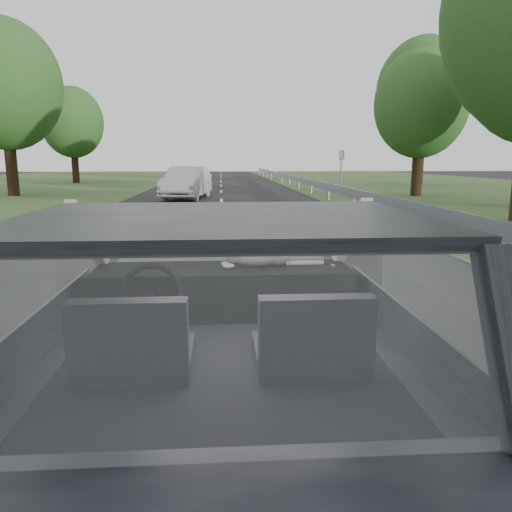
{
  "coord_description": "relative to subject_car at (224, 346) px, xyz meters",
  "views": [
    {
      "loc": [
        -0.0,
        -2.43,
        1.66
      ],
      "look_at": [
        0.21,
        0.56,
        1.08
      ],
      "focal_mm": 35.0,
      "sensor_mm": 36.0,
      "label": 1
    }
  ],
  "objects": [
    {
      "name": "ground",
      "position": [
        0.0,
        0.0,
        -0.72
      ],
      "size": [
        140.0,
        140.0,
        0.0
      ],
      "primitive_type": "plane",
      "color": "black",
      "rests_on": "ground"
    },
    {
      "name": "subject_car",
      "position": [
        0.0,
        0.0,
        0.0
      ],
      "size": [
        1.8,
        4.0,
        1.45
      ],
      "primitive_type": "cube",
      "color": "black",
      "rests_on": "ground"
    },
    {
      "name": "dashboard",
      "position": [
        0.0,
        0.62,
        0.12
      ],
      "size": [
        1.58,
        0.45,
        0.3
      ],
      "primitive_type": "cube",
      "color": "black",
      "rests_on": "subject_car"
    },
    {
      "name": "driver_seat",
      "position": [
        -0.4,
        -0.29,
        0.16
      ],
      "size": [
        0.5,
        0.72,
        0.42
      ],
      "primitive_type": "cube",
      "color": "black",
      "rests_on": "subject_car"
    },
    {
      "name": "passenger_seat",
      "position": [
        0.4,
        -0.29,
        0.16
      ],
      "size": [
        0.5,
        0.72,
        0.42
      ],
      "primitive_type": "cube",
      "color": "black",
      "rests_on": "subject_car"
    },
    {
      "name": "steering_wheel",
      "position": [
        -0.4,
        0.33,
        0.2
      ],
      "size": [
        0.36,
        0.36,
        0.04
      ],
      "primitive_type": "torus",
      "color": "black",
      "rests_on": "dashboard"
    },
    {
      "name": "cat",
      "position": [
        0.23,
        0.65,
        0.35
      ],
      "size": [
        0.52,
        0.22,
        0.23
      ],
      "primitive_type": "ellipsoid",
      "rotation": [
        0.0,
        0.0,
        0.12
      ],
      "color": "slate",
      "rests_on": "dashboard"
    },
    {
      "name": "guardrail",
      "position": [
        4.3,
        10.0,
        -0.15
      ],
      "size": [
        0.05,
        90.0,
        0.32
      ],
      "primitive_type": "cube",
      "color": "#9399AB",
      "rests_on": "ground"
    },
    {
      "name": "other_car",
      "position": [
        -1.48,
        19.3,
        -0.04
      ],
      "size": [
        2.28,
        4.38,
        1.37
      ],
      "primitive_type": "imported",
      "rotation": [
        0.0,
        0.0,
        -0.16
      ],
      "color": "silver",
      "rests_on": "ground"
    },
    {
      "name": "highway_sign",
      "position": [
        6.98,
        26.59,
        0.36
      ],
      "size": [
        0.16,
        0.88,
        2.18
      ],
      "primitive_type": "cube",
      "rotation": [
        0.0,
        0.0,
        0.09
      ],
      "color": "#206D2F",
      "rests_on": "ground"
    },
    {
      "name": "tree_2",
      "position": [
        9.0,
        20.23,
        2.44
      ],
      "size": [
        5.45,
        5.45,
        6.32
      ],
      "primitive_type": null,
      "rotation": [
        0.0,
        0.0,
        -0.39
      ],
      "color": "#2B5E21",
      "rests_on": "ground"
    },
    {
      "name": "tree_3",
      "position": [
        12.9,
        29.71,
        3.78
      ],
      "size": [
        7.71,
        7.71,
        9.02
      ],
      "primitive_type": null,
      "rotation": [
        0.0,
        0.0,
        0.37
      ],
      "color": "#2B5E21",
      "rests_on": "ground"
    },
    {
      "name": "tree_5",
      "position": [
        -9.62,
        21.59,
        3.08
      ],
      "size": [
        5.84,
        5.84,
        7.61
      ],
      "primitive_type": null,
      "rotation": [
        0.0,
        0.0,
        0.18
      ],
      "color": "#2B5E21",
      "rests_on": "ground"
    },
    {
      "name": "tree_6",
      "position": [
        -10.43,
        34.73,
        2.54
      ],
      "size": [
        5.18,
        5.18,
        6.53
      ],
      "primitive_type": null,
      "rotation": [
        0.0,
        0.0,
        0.23
      ],
      "color": "#2B5E21",
      "rests_on": "ground"
    }
  ]
}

